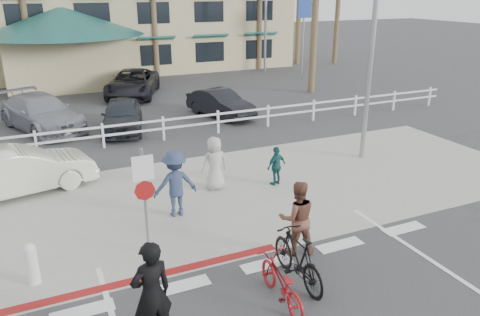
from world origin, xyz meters
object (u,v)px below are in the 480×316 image
car_white_sedan (20,171)px  bike_black (298,258)px  bike_red (281,283)px  sign_post (145,197)px

car_white_sedan → bike_black: bearing=-157.2°
bike_red → bike_black: 0.81m
sign_post → bike_red: 3.63m
bike_red → bike_black: (0.65, 0.46, 0.12)m
bike_black → car_white_sedan: car_white_sedan is taller
sign_post → car_white_sedan: bearing=117.9°
car_white_sedan → bike_red: bearing=-162.2°
sign_post → bike_red: bearing=-56.6°
sign_post → bike_black: (2.57, -2.46, -0.86)m
sign_post → bike_black: sign_post is taller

